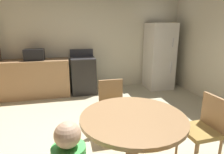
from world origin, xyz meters
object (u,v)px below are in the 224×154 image
at_px(refrigerator, 159,57).
at_px(dining_table, 133,130).
at_px(microwave, 34,55).
at_px(chair_east, 205,126).
at_px(chair_north, 112,105).
at_px(oven_range, 83,75).

height_order(refrigerator, dining_table, refrigerator).
relative_size(microwave, chair_east, 0.51).
height_order(chair_north, chair_east, same).
height_order(oven_range, chair_north, oven_range).
distance_m(dining_table, chair_north, 0.93).
bearing_deg(refrigerator, oven_range, 178.51).
xyz_separation_m(oven_range, chair_north, (0.26, -2.13, 0.03)).
bearing_deg(chair_north, microwave, -146.95).
height_order(oven_range, dining_table, oven_range).
bearing_deg(chair_east, refrigerator, -108.71).
distance_m(oven_range, microwave, 1.26).
bearing_deg(refrigerator, dining_table, -121.10).
xyz_separation_m(refrigerator, chair_east, (-0.89, -2.97, -0.38)).
height_order(refrigerator, chair_north, refrigerator).
distance_m(oven_range, chair_east, 3.25).
relative_size(oven_range, refrigerator, 0.62).
height_order(microwave, chair_north, microwave).
xyz_separation_m(oven_range, refrigerator, (2.07, -0.05, 0.41)).
relative_size(chair_north, chair_east, 1.00).
height_order(refrigerator, microwave, refrigerator).
bearing_deg(chair_north, refrigerator, 138.89).
distance_m(refrigerator, dining_table, 3.52).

